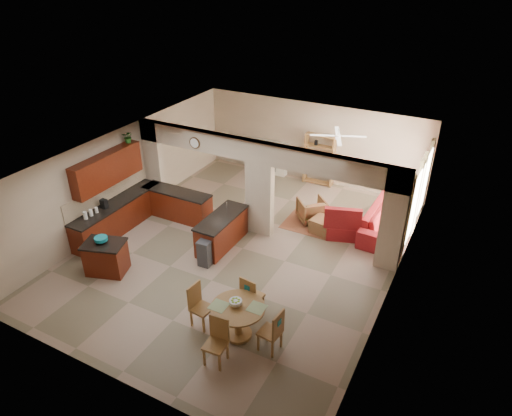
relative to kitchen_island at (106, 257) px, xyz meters
The scene contains 39 objects.
floor 3.60m from the kitchen_island, 44.47° to the left, with size 10.00×10.00×0.00m, color gray.
ceiling 4.29m from the kitchen_island, 44.47° to the left, with size 10.00×10.00×0.00m, color white.
wall_back 7.99m from the kitchen_island, 71.22° to the left, with size 8.00×8.00×0.00m, color tan.
wall_front 3.70m from the kitchen_island, 44.35° to the right, with size 8.00×8.00×0.00m, color tan.
wall_left 3.05m from the kitchen_island, 120.03° to the left, with size 10.00×10.00×0.00m, color tan.
wall_right 7.08m from the kitchen_island, 20.93° to the left, with size 10.00×10.00×0.00m, color tan.
partition_left_pier 3.81m from the kitchen_island, 108.14° to the left, with size 0.60×0.25×2.80m, color tan.
partition_center_pier 4.39m from the kitchen_island, 53.95° to the left, with size 0.80×0.25×2.20m, color tan.
partition_right_pier 7.23m from the kitchen_island, 29.28° to the left, with size 0.60×0.25×2.80m, color tan.
partition_header 4.80m from the kitchen_island, 53.95° to the left, with size 8.00×0.25×0.60m, color tan.
kitchen_counter 2.37m from the kitchen_island, 107.43° to the left, with size 2.52×3.29×1.48m.
upper_cabinets 2.59m from the kitchen_island, 126.64° to the left, with size 0.35×2.40×0.90m, color #491308.
peninsula 3.09m from the kitchen_island, 50.79° to the left, with size 0.70×1.85×0.91m.
wall_clock 3.95m from the kitchen_island, 80.66° to the left, with size 0.34×0.34×0.03m, color #52341B.
rug 5.96m from the kitchen_island, 50.83° to the left, with size 1.60×1.30×0.01m, color brown.
fireplace 7.40m from the kitchen_island, 82.61° to the left, with size 1.60×0.35×1.20m.
shelving_unit 7.89m from the kitchen_island, 68.39° to the left, with size 1.00×0.32×1.80m, color brown.
window_a 8.14m from the kitchen_island, 36.38° to the left, with size 0.02×0.90×1.90m, color white.
window_b 9.24m from the kitchen_island, 44.93° to the left, with size 0.02×0.90×1.90m, color white.
glazed_door 8.65m from the kitchen_island, 40.93° to the left, with size 0.02×0.70×2.10m, color white.
drape_a_left 7.76m from the kitchen_island, 32.97° to the left, with size 0.10×0.28×2.30m, color #3D2218.
drape_a_right 8.47m from the kitchen_island, 39.83° to the left, with size 0.10×0.28×2.30m, color #3D2218.
drape_b_left 8.80m from the kitchen_island, 42.34° to the left, with size 0.10×0.28×2.30m, color #3D2218.
drape_b_right 9.65m from the kitchen_island, 47.63° to the left, with size 0.10×0.28×2.30m, color #3D2218.
ceiling_fan 7.16m from the kitchen_island, 53.65° to the left, with size 1.00×1.00×0.10m, color white.
kitchen_island is the anchor object (origin of this frame).
teal_bowl 0.51m from the kitchen_island, behind, with size 0.33×0.33×0.15m, color #137684.
trash_can 2.48m from the kitchen_island, 33.95° to the left, with size 0.32×0.27×0.67m, color #303033.
dining_table 4.08m from the kitchen_island, ahead, with size 1.14×1.14×0.78m.
fruit_bowl 4.03m from the kitchen_island, ahead, with size 0.27×0.27×0.14m, color #85BF29.
sofa 7.86m from the kitchen_island, 41.91° to the left, with size 1.05×2.68×0.78m, color maroon.
chaise 6.59m from the kitchen_island, 43.02° to the left, with size 1.02×0.84×0.41m, color maroon.
armchair 6.05m from the kitchen_island, 52.94° to the left, with size 0.75×0.77×0.70m, color maroon.
ottoman 6.03m from the kitchen_island, 46.03° to the left, with size 0.59×0.59×0.43m, color maroon.
plant 3.64m from the kitchen_island, 115.34° to the left, with size 0.32×0.28×0.35m, color #165316.
chair_north 4.00m from the kitchen_island, ahead, with size 0.47×0.47×1.02m.
chair_east 4.93m from the kitchen_island, ahead, with size 0.46×0.46×1.02m.
chair_south 4.19m from the kitchen_island, 15.96° to the right, with size 0.45×0.45×1.02m.
chair_west 3.17m from the kitchen_island, ahead, with size 0.46×0.46×1.02m.
Camera 1 is at (5.19, -9.08, 7.15)m, focal length 32.00 mm.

